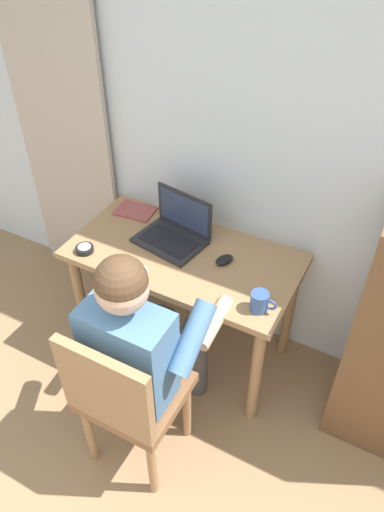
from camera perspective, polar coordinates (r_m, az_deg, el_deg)
The scene contains 10 objects.
wall_back at distance 2.28m, azimuth 14.80°, elevation 11.98°, with size 4.80×0.05×2.50m, color silver.
curtain_panel at distance 2.90m, azimuth -15.16°, elevation 15.54°, with size 0.63×0.03×2.26m, color #BCAD99.
desk at distance 2.50m, azimuth -0.95°, elevation -1.70°, with size 1.15×0.60×0.72m.
chair at distance 2.15m, azimuth -7.82°, elevation -15.97°, with size 0.42×0.40×0.90m.
person_seated at distance 2.10m, azimuth -5.42°, elevation -9.59°, with size 0.53×0.59×1.21m.
laptop at distance 2.49m, azimuth -2.04°, elevation 2.98°, with size 0.38×0.30×0.24m.
computer_mouse at distance 2.37m, azimuth 3.81°, elevation -0.46°, with size 0.06×0.10×0.03m, color black.
desk_clock at distance 2.49m, azimuth -12.46°, elevation 0.81°, with size 0.09×0.09×0.03m.
notebook_pad at distance 2.73m, azimuth -6.66°, elevation 5.28°, with size 0.21×0.15×0.01m, color #994742.
coffee_mug at distance 2.14m, azimuth 7.96°, elevation -5.33°, with size 0.12×0.08×0.09m.
Camera 1 is at (0.41, 0.21, 2.29)m, focal length 34.16 mm.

